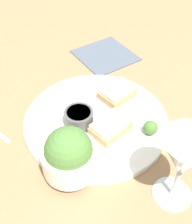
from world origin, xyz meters
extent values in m
plane|color=#93704C|center=(0.00, 0.00, 0.00)|extent=(4.00, 4.00, 0.00)
cylinder|color=white|center=(0.00, 0.00, 0.01)|extent=(0.31, 0.31, 0.01)
cylinder|color=white|center=(0.13, 0.02, 0.04)|extent=(0.10, 0.10, 0.05)
sphere|color=#4C7A38|center=(0.13, 0.02, 0.07)|extent=(0.08, 0.08, 0.08)
cylinder|color=#4C4C4C|center=(0.03, -0.02, 0.03)|extent=(0.06, 0.06, 0.03)
cylinder|color=tan|center=(0.03, -0.02, 0.04)|extent=(0.05, 0.05, 0.01)
cube|color=tan|center=(0.02, 0.04, 0.02)|extent=(0.09, 0.08, 0.02)
cube|color=beige|center=(0.02, 0.04, 0.04)|extent=(0.09, 0.07, 0.01)
cube|color=tan|center=(-0.09, 0.01, 0.02)|extent=(0.09, 0.08, 0.02)
cube|color=beige|center=(-0.09, 0.01, 0.04)|extent=(0.09, 0.08, 0.01)
cylinder|color=silver|center=(0.09, 0.20, 0.00)|extent=(0.07, 0.07, 0.01)
cylinder|color=silver|center=(0.09, 0.20, 0.04)|extent=(0.01, 0.01, 0.06)
cone|color=silver|center=(0.09, 0.20, 0.11)|extent=(0.08, 0.08, 0.08)
sphere|color=#477533|center=(-0.02, 0.12, 0.03)|extent=(0.03, 0.03, 0.03)
cube|color=#4C5666|center=(-0.24, -0.10, 0.00)|extent=(0.20, 0.20, 0.01)
camera|label=1|loc=(0.37, 0.20, 0.45)|focal=45.00mm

